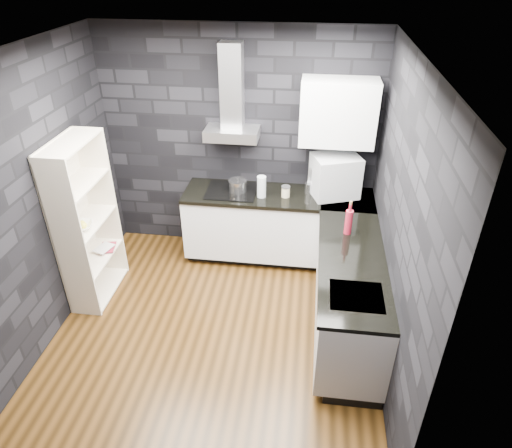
% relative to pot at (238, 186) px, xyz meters
% --- Properties ---
extents(ground, '(3.20, 3.20, 0.00)m').
position_rel_pot_xyz_m(ground, '(-0.02, -1.30, -0.97)').
color(ground, '#462A10').
extents(ceiling, '(3.20, 3.20, 0.00)m').
position_rel_pot_xyz_m(ceiling, '(-0.02, -1.30, 1.73)').
color(ceiling, white).
extents(wall_back, '(3.20, 0.05, 2.70)m').
position_rel_pot_xyz_m(wall_back, '(-0.02, 0.33, 0.38)').
color(wall_back, black).
rests_on(wall_back, ground).
extents(wall_front, '(3.20, 0.05, 2.70)m').
position_rel_pot_xyz_m(wall_front, '(-0.02, -2.92, 0.38)').
color(wall_front, black).
rests_on(wall_front, ground).
extents(wall_left, '(0.05, 3.20, 2.70)m').
position_rel_pot_xyz_m(wall_left, '(-1.65, -1.30, 0.38)').
color(wall_left, black).
rests_on(wall_left, ground).
extents(wall_right, '(0.05, 3.20, 2.70)m').
position_rel_pot_xyz_m(wall_right, '(1.60, -1.30, 0.38)').
color(wall_right, black).
rests_on(wall_right, ground).
extents(toekick_back, '(2.18, 0.50, 0.10)m').
position_rel_pot_xyz_m(toekick_back, '(0.48, 0.04, -0.92)').
color(toekick_back, black).
rests_on(toekick_back, ground).
extents(toekick_right, '(0.50, 1.78, 0.10)m').
position_rel_pot_xyz_m(toekick_right, '(1.32, -1.20, -0.92)').
color(toekick_right, black).
rests_on(toekick_right, ground).
extents(counter_back_cab, '(2.20, 0.60, 0.76)m').
position_rel_pot_xyz_m(counter_back_cab, '(0.48, 0.00, -0.49)').
color(counter_back_cab, silver).
rests_on(counter_back_cab, ground).
extents(counter_right_cab, '(0.60, 1.80, 0.76)m').
position_rel_pot_xyz_m(counter_right_cab, '(1.28, -1.20, -0.49)').
color(counter_right_cab, silver).
rests_on(counter_right_cab, ground).
extents(counter_back_top, '(2.20, 0.62, 0.04)m').
position_rel_pot_xyz_m(counter_back_top, '(0.48, -0.01, -0.09)').
color(counter_back_top, black).
rests_on(counter_back_top, counter_back_cab).
extents(counter_right_top, '(0.62, 1.80, 0.04)m').
position_rel_pot_xyz_m(counter_right_top, '(1.27, -1.20, -0.09)').
color(counter_right_top, black).
rests_on(counter_right_top, counter_right_cab).
extents(counter_corner_top, '(0.62, 0.62, 0.04)m').
position_rel_pot_xyz_m(counter_corner_top, '(1.28, 0.00, -0.09)').
color(counter_corner_top, black).
rests_on(counter_corner_top, counter_right_cab).
extents(hood_body, '(0.60, 0.34, 0.12)m').
position_rel_pot_xyz_m(hood_body, '(-0.07, 0.13, 0.59)').
color(hood_body, silver).
rests_on(hood_body, wall_back).
extents(hood_chimney, '(0.24, 0.20, 0.90)m').
position_rel_pot_xyz_m(hood_chimney, '(-0.07, 0.20, 1.10)').
color(hood_chimney, silver).
rests_on(hood_chimney, hood_body).
extents(upper_cabinet, '(0.80, 0.35, 0.70)m').
position_rel_pot_xyz_m(upper_cabinet, '(1.08, 0.13, 0.88)').
color(upper_cabinet, silver).
rests_on(upper_cabinet, wall_back).
extents(cooktop, '(0.58, 0.50, 0.01)m').
position_rel_pot_xyz_m(cooktop, '(-0.07, 0.00, -0.07)').
color(cooktop, black).
rests_on(cooktop, counter_back_top).
extents(sink_rim, '(0.44, 0.40, 0.01)m').
position_rel_pot_xyz_m(sink_rim, '(1.28, -1.70, -0.08)').
color(sink_rim, silver).
rests_on(sink_rim, counter_right_top).
extents(pot, '(0.26, 0.26, 0.12)m').
position_rel_pot_xyz_m(pot, '(0.00, 0.00, 0.00)').
color(pot, silver).
rests_on(pot, cooktop).
extents(glass_vase, '(0.12, 0.12, 0.25)m').
position_rel_pot_xyz_m(glass_vase, '(0.29, -0.08, 0.05)').
color(glass_vase, silver).
rests_on(glass_vase, counter_back_top).
extents(storage_jar, '(0.12, 0.12, 0.12)m').
position_rel_pot_xyz_m(storage_jar, '(0.56, -0.05, -0.01)').
color(storage_jar, beige).
rests_on(storage_jar, counter_back_top).
extents(utensil_crock, '(0.12, 0.12, 0.13)m').
position_rel_pot_xyz_m(utensil_crock, '(0.82, 0.07, -0.01)').
color(utensil_crock, silver).
rests_on(utensil_crock, counter_back_top).
extents(appliance_garage, '(0.60, 0.54, 0.50)m').
position_rel_pot_xyz_m(appliance_garage, '(1.11, 0.08, 0.15)').
color(appliance_garage, silver).
rests_on(appliance_garage, counter_back_top).
extents(red_bottle, '(0.08, 0.08, 0.26)m').
position_rel_pot_xyz_m(red_bottle, '(1.23, -0.74, 0.06)').
color(red_bottle, maroon).
rests_on(red_bottle, counter_right_top).
extents(bookshelf, '(0.39, 0.82, 1.80)m').
position_rel_pot_xyz_m(bookshelf, '(-1.44, -0.90, -0.07)').
color(bookshelf, beige).
rests_on(bookshelf, ground).
extents(fruit_bowl, '(0.30, 0.30, 0.06)m').
position_rel_pot_xyz_m(fruit_bowl, '(-1.44, -1.02, -0.04)').
color(fruit_bowl, white).
rests_on(fruit_bowl, bookshelf).
extents(book_red, '(0.16, 0.05, 0.22)m').
position_rel_pot_xyz_m(book_red, '(-1.45, -0.73, -0.40)').
color(book_red, maroon).
rests_on(book_red, bookshelf).
extents(book_second, '(0.15, 0.06, 0.21)m').
position_rel_pot_xyz_m(book_second, '(-1.46, -0.74, -0.38)').
color(book_second, '#B2B2B2').
rests_on(book_second, bookshelf).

